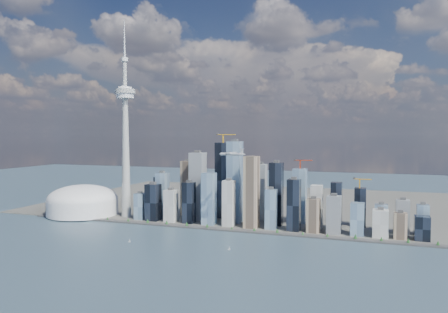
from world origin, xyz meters
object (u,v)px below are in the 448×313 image
(airplane, at_px, (232,154))
(sailboat_east, at_px, (229,249))
(sailboat_west, at_px, (129,241))
(needle_tower, at_px, (125,134))
(dome_stadium, at_px, (83,202))

(airplane, xyz_separation_m, sailboat_east, (31.09, -110.14, -188.74))
(airplane, relative_size, sailboat_west, 7.43)
(needle_tower, distance_m, sailboat_east, 503.46)
(dome_stadium, xyz_separation_m, airplane, (493.07, -106.85, 151.98))
(dome_stadium, height_order, airplane, airplane)
(needle_tower, xyz_separation_m, airplane, (353.07, -116.85, -44.42))
(dome_stadium, relative_size, airplane, 3.08)
(airplane, xyz_separation_m, sailboat_west, (-195.72, -122.12, -188.62))
(dome_stadium, bearing_deg, sailboat_east, -22.49)
(dome_stadium, height_order, sailboat_west, dome_stadium)
(needle_tower, relative_size, airplane, 8.49)
(sailboat_west, bearing_deg, airplane, 35.56)
(needle_tower, bearing_deg, sailboat_west, -56.64)
(airplane, distance_m, sailboat_east, 220.72)
(sailboat_west, bearing_deg, needle_tower, 126.96)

